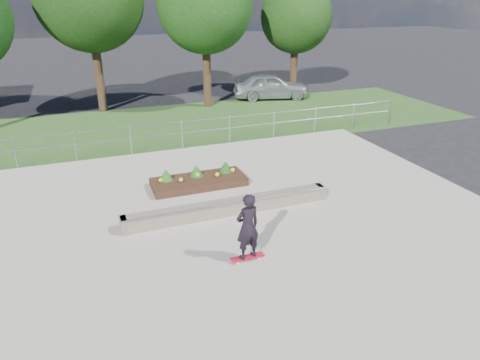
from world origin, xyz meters
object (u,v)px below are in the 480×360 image
grind_ledge (230,207)px  parked_car (271,86)px  planter_bed (198,180)px  skateboarder (248,227)px

grind_ledge → parked_car: size_ratio=1.37×
planter_bed → skateboarder: bearing=-91.0°
grind_ledge → skateboarder: size_ratio=3.53×
skateboarder → grind_ledge: bearing=80.9°
grind_ledge → parked_car: 14.72m
planter_bed → parked_car: size_ratio=0.69×
planter_bed → skateboarder: skateboarder is taller
grind_ledge → skateboarder: 2.44m
planter_bed → parked_car: bearing=55.3°
grind_ledge → planter_bed: size_ratio=2.00×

